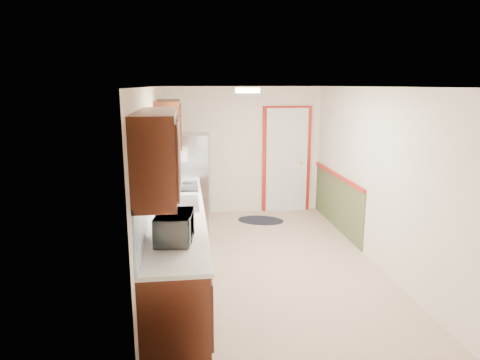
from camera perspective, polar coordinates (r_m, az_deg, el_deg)
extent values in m
cube|color=tan|center=(6.10, 3.51, -10.89)|extent=(3.20, 5.20, 0.12)
cube|color=white|center=(5.59, 3.84, 12.29)|extent=(3.20, 5.20, 0.12)
cube|color=white|center=(8.15, 0.35, 3.93)|extent=(3.20, 0.10, 2.40)
cube|color=white|center=(3.40, 11.71, -8.80)|extent=(3.20, 0.10, 2.40)
cube|color=white|center=(5.64, -11.47, -0.22)|extent=(0.10, 5.20, 2.40)
cube|color=white|center=(6.18, 17.45, 0.56)|extent=(0.10, 5.20, 2.40)
cube|color=#3A160D|center=(5.55, -8.23, -8.39)|extent=(0.60, 4.00, 0.90)
cube|color=silver|center=(5.40, -8.22, -3.73)|extent=(0.63, 4.00, 0.04)
cube|color=#5FAAE8|center=(5.35, -11.57, -0.77)|extent=(0.02, 4.00, 0.55)
cube|color=#3A160D|center=(3.94, -10.92, 3.60)|extent=(0.35, 1.40, 0.75)
cube|color=#3A160D|center=(6.62, -9.53, 7.20)|extent=(0.35, 1.20, 0.75)
cube|color=white|center=(5.37, -11.65, 3.69)|extent=(0.02, 1.00, 0.90)
cube|color=#B46621|center=(5.32, -11.33, 7.43)|extent=(0.05, 1.12, 0.24)
cube|color=#B7B7BC|center=(5.49, -8.27, -3.19)|extent=(0.52, 0.82, 0.02)
cube|color=white|center=(6.73, -8.95, 3.44)|extent=(0.45, 0.60, 0.15)
cube|color=maroon|center=(8.31, 6.20, 2.63)|extent=(0.94, 0.05, 2.08)
cube|color=white|center=(8.29, 6.24, 2.60)|extent=(0.80, 0.04, 2.00)
cube|color=#46512D|center=(7.56, 12.78, -2.88)|extent=(0.02, 2.30, 0.90)
cube|color=maroon|center=(7.45, 12.86, 0.60)|extent=(0.04, 2.30, 0.06)
cylinder|color=#FFD88C|center=(5.35, 1.03, 11.87)|extent=(0.30, 0.30, 0.06)
imported|color=white|center=(4.19, -8.73, -5.85)|extent=(0.33, 0.53, 0.34)
cube|color=#B7B7BC|center=(7.42, -6.71, -0.09)|extent=(0.74, 0.70, 1.62)
cylinder|color=black|center=(7.09, -8.48, -1.40)|extent=(0.02, 0.02, 1.13)
ellipsoid|color=black|center=(7.85, 2.78, -5.38)|extent=(0.96, 0.78, 0.01)
cube|color=black|center=(6.41, -8.15, -0.84)|extent=(0.55, 0.66, 0.02)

